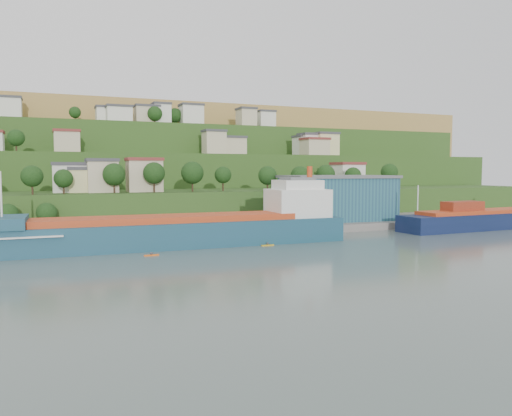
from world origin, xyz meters
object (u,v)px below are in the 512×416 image
cargo_ship_near (188,231)px  kayak_orange (151,255)px  cargo_ship_far (494,219)px  warehouse (337,197)px

cargo_ship_near → kayak_orange: size_ratio=26.32×
cargo_ship_far → warehouse: size_ratio=1.77×
cargo_ship_far → kayak_orange: size_ratio=20.04×
cargo_ship_far → kayak_orange: 98.23m
cargo_ship_near → cargo_ship_far: 88.11m
cargo_ship_far → warehouse: (-38.68, 20.56, 5.98)m
warehouse → kayak_orange: warehouse is taller
cargo_ship_near → warehouse: 53.36m
cargo_ship_far → cargo_ship_near: bearing=177.6°
warehouse → kayak_orange: (-59.15, -29.24, -8.22)m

